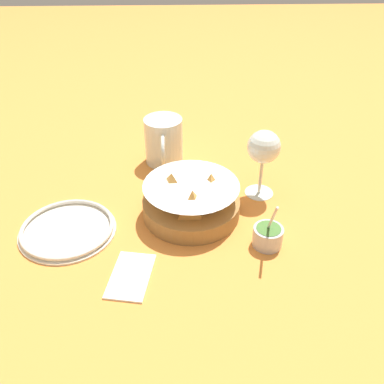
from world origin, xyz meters
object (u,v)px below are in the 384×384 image
object	(u,v)px
sauce_cup	(268,235)
wine_glass	(264,149)
food_basket	(192,201)
beer_mug	(164,142)
side_plate	(67,229)

from	to	relation	value
sauce_cup	wine_glass	world-z (taller)	wine_glass
food_basket	beer_mug	size ratio (longest dim) A/B	1.48
sauce_cup	beer_mug	world-z (taller)	sauce_cup
wine_glass	side_plate	world-z (taller)	wine_glass
wine_glass	side_plate	xyz separation A→B (m)	(0.12, -0.41, -0.11)
sauce_cup	wine_glass	size ratio (longest dim) A/B	0.77
sauce_cup	wine_glass	bearing A→B (deg)	175.77
wine_glass	beer_mug	size ratio (longest dim) A/B	1.14
wine_glass	side_plate	distance (m)	0.44
side_plate	sauce_cup	bearing A→B (deg)	82.70
food_basket	side_plate	distance (m)	0.26
sauce_cup	wine_glass	xyz separation A→B (m)	(-0.17, 0.01, 0.09)
sauce_cup	side_plate	size ratio (longest dim) A/B	0.62
side_plate	beer_mug	bearing A→B (deg)	144.87
food_basket	wine_glass	xyz separation A→B (m)	(-0.07, 0.16, 0.08)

